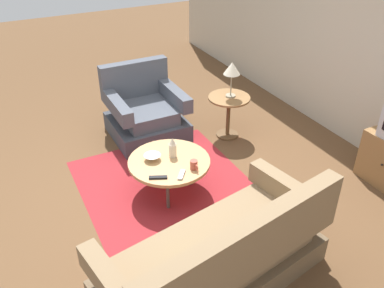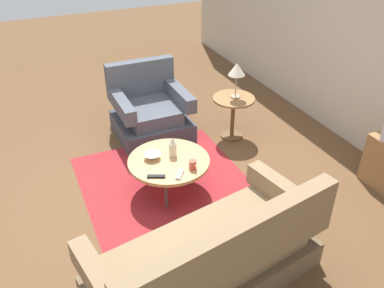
% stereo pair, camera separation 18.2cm
% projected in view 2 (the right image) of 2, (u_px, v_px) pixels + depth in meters
% --- Properties ---
extents(ground_plane, '(16.00, 16.00, 0.00)m').
position_uv_depth(ground_plane, '(170.00, 191.00, 4.41)').
color(ground_plane, brown).
extents(back_wall, '(9.00, 0.12, 2.70)m').
position_uv_depth(back_wall, '(377.00, 39.00, 4.58)').
color(back_wall, '#BCB29E').
rests_on(back_wall, ground).
extents(area_rug, '(2.11, 1.77, 0.00)m').
position_uv_depth(area_rug, '(170.00, 190.00, 4.42)').
color(area_rug, maroon).
rests_on(area_rug, ground).
extents(armchair, '(0.90, 0.91, 0.89)m').
position_uv_depth(armchair, '(150.00, 112.00, 5.35)').
color(armchair, '#3E424B').
rests_on(armchair, ground).
extents(couch, '(1.18, 1.98, 0.89)m').
position_uv_depth(couch, '(210.00, 260.00, 3.21)').
color(couch, brown).
rests_on(couch, ground).
extents(coffee_table, '(0.85, 0.85, 0.40)m').
position_uv_depth(coffee_table, '(168.00, 162.00, 4.23)').
color(coffee_table, tan).
rests_on(coffee_table, ground).
extents(side_table, '(0.53, 0.53, 0.56)m').
position_uv_depth(side_table, '(233.00, 109.00, 5.19)').
color(side_table, olive).
rests_on(side_table, ground).
extents(table_lamp, '(0.21, 0.21, 0.45)m').
position_uv_depth(table_lamp, '(237.00, 71.00, 4.93)').
color(table_lamp, '#9E937A').
rests_on(table_lamp, side_table).
extents(vase, '(0.08, 0.08, 0.22)m').
position_uv_depth(vase, '(173.00, 147.00, 4.22)').
color(vase, beige).
rests_on(vase, coffee_table).
extents(mug, '(0.13, 0.08, 0.10)m').
position_uv_depth(mug, '(193.00, 165.00, 4.05)').
color(mug, '#B74C3D').
rests_on(mug, coffee_table).
extents(bowl, '(0.17, 0.17, 0.06)m').
position_uv_depth(bowl, '(152.00, 156.00, 4.21)').
color(bowl, silver).
rests_on(bowl, coffee_table).
extents(tv_remote_dark, '(0.11, 0.18, 0.02)m').
position_uv_depth(tv_remote_dark, '(156.00, 176.00, 3.95)').
color(tv_remote_dark, black).
rests_on(tv_remote_dark, coffee_table).
extents(tv_remote_silver, '(0.15, 0.13, 0.02)m').
position_uv_depth(tv_remote_silver, '(180.00, 174.00, 3.98)').
color(tv_remote_silver, '#B2B2B7').
rests_on(tv_remote_silver, coffee_table).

